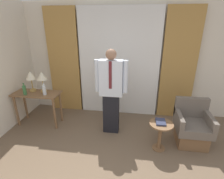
# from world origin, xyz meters

# --- Properties ---
(wall_back) EXTENTS (10.00, 0.06, 2.70)m
(wall_back) POSITION_xyz_m (0.00, 2.94, 1.35)
(wall_back) COLOR silver
(wall_back) RESTS_ON ground_plane
(curtain_sheer_center) EXTENTS (1.91, 0.06, 2.58)m
(curtain_sheer_center) POSITION_xyz_m (0.00, 2.81, 1.29)
(curtain_sheer_center) COLOR white
(curtain_sheer_center) RESTS_ON ground_plane
(curtain_drape_left) EXTENTS (0.77, 0.06, 2.58)m
(curtain_drape_left) POSITION_xyz_m (-1.38, 2.81, 1.29)
(curtain_drape_left) COLOR #B28442
(curtain_drape_left) RESTS_ON ground_plane
(curtain_drape_right) EXTENTS (0.77, 0.06, 2.58)m
(curtain_drape_right) POSITION_xyz_m (1.38, 2.81, 1.29)
(curtain_drape_right) COLOR #B28442
(curtain_drape_right) RESTS_ON ground_plane
(desk) EXTENTS (1.03, 0.45, 0.77)m
(desk) POSITION_xyz_m (-1.75, 2.01, 0.62)
(desk) COLOR brown
(desk) RESTS_ON ground_plane
(table_lamp_left) EXTENTS (0.22, 0.22, 0.47)m
(table_lamp_left) POSITION_xyz_m (-1.88, 2.11, 1.12)
(table_lamp_left) COLOR tan
(table_lamp_left) RESTS_ON desk
(table_lamp_right) EXTENTS (0.22, 0.22, 0.47)m
(table_lamp_right) POSITION_xyz_m (-1.62, 2.11, 1.12)
(table_lamp_right) COLOR tan
(table_lamp_right) RESTS_ON desk
(bottle_near_edge) EXTENTS (0.08, 0.08, 0.26)m
(bottle_near_edge) POSITION_xyz_m (-1.51, 1.95, 0.88)
(bottle_near_edge) COLOR silver
(bottle_near_edge) RESTS_ON desk
(bottle_by_lamp) EXTENTS (0.07, 0.07, 0.26)m
(bottle_by_lamp) POSITION_xyz_m (-1.93, 1.89, 0.88)
(bottle_by_lamp) COLOR #336638
(bottle_by_lamp) RESTS_ON desk
(person) EXTENTS (0.65, 0.22, 1.78)m
(person) POSITION_xyz_m (-0.06, 1.93, 0.97)
(person) COLOR black
(person) RESTS_ON ground_plane
(armchair) EXTENTS (0.63, 0.63, 0.86)m
(armchair) POSITION_xyz_m (1.55, 1.79, 0.33)
(armchair) COLOR brown
(armchair) RESTS_ON ground_plane
(side_table) EXTENTS (0.43, 0.43, 0.55)m
(side_table) POSITION_xyz_m (0.92, 1.49, 0.38)
(side_table) COLOR brown
(side_table) RESTS_ON ground_plane
(book) EXTENTS (0.17, 0.24, 0.03)m
(book) POSITION_xyz_m (0.91, 1.52, 0.57)
(book) COLOR #2D334C
(book) RESTS_ON side_table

